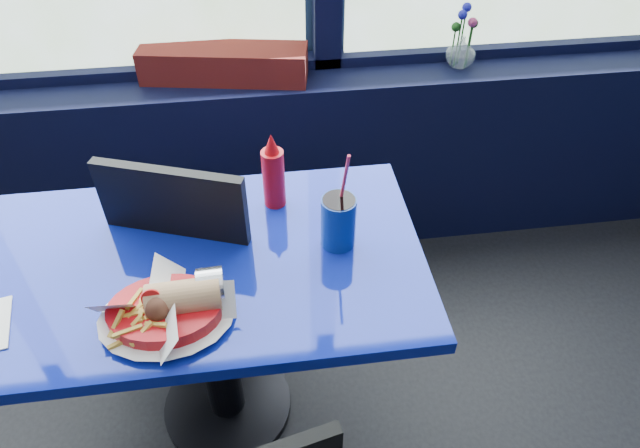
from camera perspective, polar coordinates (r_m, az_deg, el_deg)
The scene contains 8 objects.
window_sill at distance 2.47m, azimuth -17.37°, elevation 4.72°, with size 5.00×0.26×0.80m, color black.
near_table at distance 1.68m, azimuth -11.21°, elevation -7.83°, with size 1.20×0.70×0.75m.
chair_near_back at distance 1.86m, azimuth -14.04°, elevation -2.78°, with size 0.56×0.56×0.96m.
planter_box at distance 2.20m, azimuth -9.59°, elevation 15.54°, with size 0.61×0.15×0.12m, color maroon.
flower_vase at distance 2.32m, azimuth 13.98°, elevation 16.70°, with size 0.13×0.13×0.24m.
food_basket at distance 1.40m, azimuth -14.96°, elevation -8.19°, with size 0.35×0.35×0.11m.
ketchup_bottle at distance 1.62m, azimuth -4.68°, elevation 5.00°, with size 0.06×0.06×0.24m.
soda_cup at distance 1.51m, azimuth 1.85°, elevation 0.35°, with size 0.09×0.09×0.32m.
Camera 1 is at (0.48, 0.92, 1.84)m, focal length 32.00 mm.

